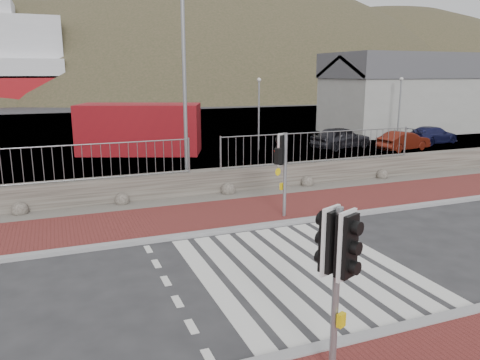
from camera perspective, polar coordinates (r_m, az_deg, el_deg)
name	(u,v)px	position (r m, az deg, el deg)	size (l,w,h in m)	color
ground	(300,269)	(10.97, 7.33, -10.70)	(220.00, 220.00, 0.00)	#28282B
sidewalk_far	(231,214)	(14.80, -1.11, -4.13)	(40.00, 3.00, 0.08)	maroon
kerb_near	(386,333)	(8.74, 17.32, -17.38)	(40.00, 0.25, 0.12)	gray
kerb_far	(249,228)	(13.47, 1.14, -5.82)	(40.00, 0.25, 0.12)	gray
zebra_crossing	(300,269)	(10.97, 7.33, -10.67)	(4.62, 5.60, 0.01)	silver
gravel_strip	(211,199)	(16.62, -3.54, -2.27)	(40.00, 1.50, 0.06)	#59544C
stone_wall	(204,182)	(17.26, -4.39, -0.28)	(40.00, 0.60, 0.90)	#48423B
railing	(205,146)	(16.86, -4.32, 4.15)	(18.07, 0.07, 1.22)	gray
quay	(124,131)	(37.25, -13.94, 5.78)	(120.00, 40.00, 0.50)	#4C4C4F
water	(89,104)	(71.96, -17.90, 8.81)	(220.00, 50.00, 0.05)	#3F4C54
harbor_building	(407,93)	(38.03, 19.68, 9.99)	(12.20, 6.20, 5.80)	#9E9E99
hills_backdrop	(122,207)	(101.15, -14.23, -3.24)	(254.00, 90.00, 100.00)	#32341F
traffic_signal_near	(337,258)	(6.68, 11.79, -9.27)	(0.43, 0.35, 2.62)	gray
traffic_signal_far	(285,157)	(14.06, 5.46, 2.78)	(0.65, 0.42, 2.65)	gray
streetlight	(188,70)	(17.50, -6.40, 13.18)	(1.69, 0.35, 7.97)	gray
shipping_container	(140,129)	(26.62, -12.09, 6.12)	(6.53, 2.72, 2.72)	maroon
car_a	(341,138)	(28.31, 12.19, 5.07)	(1.55, 3.86, 1.31)	black
car_b	(404,141)	(28.68, 19.32, 4.52)	(1.17, 3.36, 1.11)	#53150B
car_c	(432,135)	(32.07, 22.39, 5.09)	(1.55, 3.80, 1.10)	#13153C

